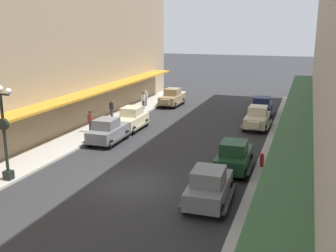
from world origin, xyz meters
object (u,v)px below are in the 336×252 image
Objects in this scene: parked_car_0 at (209,185)px; pedestrian_2 at (112,109)px; pedestrian_4 at (280,144)px; parked_car_4 at (108,130)px; lamp_post_with_clock at (4,129)px; parked_car_5 at (257,117)px; parked_car_6 at (262,106)px; parked_car_3 at (234,155)px; pedestrian_5 at (90,121)px; pedestrian_0 at (143,100)px; pedestrian_3 at (272,179)px; parked_car_2 at (172,97)px; parked_car_1 at (131,118)px; fire_hydrant at (262,160)px; pedestrian_1 at (146,98)px.

parked_car_0 reaches higher than pedestrian_2.
parked_car_0 reaches higher than pedestrian_4.
lamp_post_with_clock is at bearing -100.65° from parked_car_4.
parked_car_6 is at bearing 92.34° from parked_car_5.
parked_car_0 is 2.63× the size of pedestrian_2.
parked_car_3 reaches higher than pedestrian_5.
pedestrian_3 is (14.12, -17.35, 0.00)m from pedestrian_0.
parked_car_2 and parked_car_6 have the same top height.
parked_car_0 is at bearing -59.09° from pedestrian_0.
parked_car_4 is 15.95m from parked_car_6.
parked_car_4 is at bearing -89.40° from parked_car_1.
pedestrian_2 is at bearing -174.61° from parked_car_5.
fire_hydrant is at bearing -55.61° from parked_car_2.
parked_car_1 is 2.56× the size of pedestrian_4.
pedestrian_1 is at bearing 157.02° from parked_car_5.
parked_car_2 is 23.26m from lamp_post_with_clock.
parked_car_4 is 2.62× the size of pedestrian_2.
pedestrian_4 is at bearing -41.36° from pedestrian_1.
fire_hydrant is 18.72m from pedestrian_0.
parked_car_1 is at bearing -39.94° from pedestrian_2.
parked_car_4 is 0.83× the size of lamp_post_with_clock.
pedestrian_4 is (15.14, -6.37, 0.02)m from pedestrian_2.
parked_car_4 is at bearing -140.88° from parked_car_5.
pedestrian_0 is 1.00× the size of pedestrian_3.
parked_car_5 is at bearing -87.66° from parked_car_6.
pedestrian_3 is (2.43, -3.20, 0.07)m from parked_car_3.
parked_car_5 is 9.79m from fire_hydrant.
parked_car_4 reaches higher than fire_hydrant.
pedestrian_0 is (-0.46, 19.94, -1.97)m from lamp_post_with_clock.
parked_car_4 is at bearing -178.68° from pedestrian_4.
pedestrian_4 is (0.86, 2.09, 0.45)m from fire_hydrant.
parked_car_0 is at bearing -148.66° from pedestrian_3.
parked_car_1 is 1.00× the size of parked_car_2.
parked_car_1 is 15.68m from pedestrian_3.
parked_car_1 is at bearing -89.73° from parked_car_2.
pedestrian_0 is (-11.51, -1.40, 0.07)m from parked_car_6.
pedestrian_0 is at bearing 129.57° from parked_car_3.
parked_car_1 is at bearing 162.56° from pedestrian_4.
parked_car_2 is 1.00× the size of parked_car_3.
parked_car_5 is (9.70, 3.79, 0.00)m from parked_car_1.
parked_car_1 is 12.83m from lamp_post_with_clock.
pedestrian_4 is at bearing 71.12° from parked_car_0.
parked_car_6 reaches higher than pedestrian_2.
pedestrian_3 is 16.40m from pedestrian_5.
parked_car_1 is at bearing 90.60° from parked_car_4.
parked_car_0 reaches higher than fire_hydrant.
parked_car_1 is at bearing -74.73° from pedestrian_0.
pedestrian_3 is 6.18m from pedestrian_4.
parked_car_4 is 2.57× the size of pedestrian_3.
lamp_post_with_clock reaches higher than parked_car_6.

